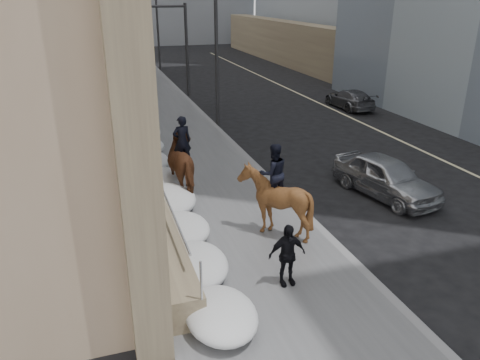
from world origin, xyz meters
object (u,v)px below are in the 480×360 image
mounted_horse_right (274,197)px  car_grey (350,99)px  pedestrian (287,255)px  mounted_horse_left (186,163)px  car_silver (386,177)px

mounted_horse_right → car_grey: (10.42, 13.70, -0.66)m
pedestrian → mounted_horse_left: bearing=100.8°
mounted_horse_left → car_silver: 6.92m
mounted_horse_left → car_grey: bearing=-147.4°
mounted_horse_left → pedestrian: size_ratio=1.74×
car_silver → car_grey: 13.36m
pedestrian → car_grey: (11.08, 16.17, -0.33)m
car_grey → car_silver: bearing=64.7°
pedestrian → car_silver: size_ratio=0.38×
mounted_horse_left → pedestrian: bearing=93.7°
mounted_horse_right → car_silver: mounted_horse_right is taller
car_silver → car_grey: car_silver is taller
mounted_horse_right → car_silver: 5.08m
mounted_horse_right → car_silver: bearing=-164.0°
car_silver → mounted_horse_left: bearing=151.4°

